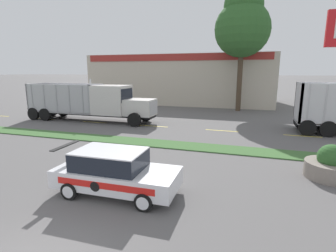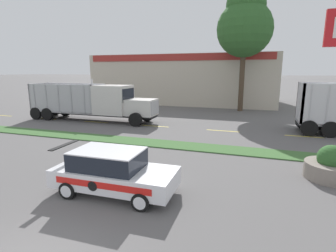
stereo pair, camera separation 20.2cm
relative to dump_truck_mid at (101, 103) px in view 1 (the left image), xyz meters
The scene contains 11 objects.
grass_verge 9.66m from the dump_truck_mid, 34.29° to the right, with size 120.00×1.64×0.06m, color #3D6633.
centre_line_2 6.03m from the dump_truck_mid, behind, with size 2.40×0.14×0.01m, color yellow.
centre_line_3 1.74m from the dump_truck_mid, 124.81° to the right, with size 2.40×0.14×0.01m, color yellow.
centre_line_4 5.30m from the dump_truck_mid, ahead, with size 2.40×0.14×0.01m, color yellow.
centre_line_5 10.56m from the dump_truck_mid, ahead, with size 2.40×0.14×0.01m, color yellow.
centre_line_6 15.91m from the dump_truck_mid, ahead, with size 2.40×0.14×0.01m, color yellow.
dump_truck_mid is the anchor object (origin of this frame).
rally_car 14.33m from the dump_truck_mid, 56.59° to the right, with size 4.41×2.06×1.62m.
stone_planter 17.59m from the dump_truck_mid, 27.23° to the right, with size 1.94×1.94×1.41m.
store_building_backdrop 17.83m from the dump_truck_mid, 80.25° to the left, with size 24.10×12.10×6.41m.
tree_behind_centre 16.77m from the dump_truck_mid, 42.69° to the left, with size 5.78×5.78×12.95m.
Camera 1 is at (4.47, -3.66, 4.31)m, focal length 28.00 mm.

